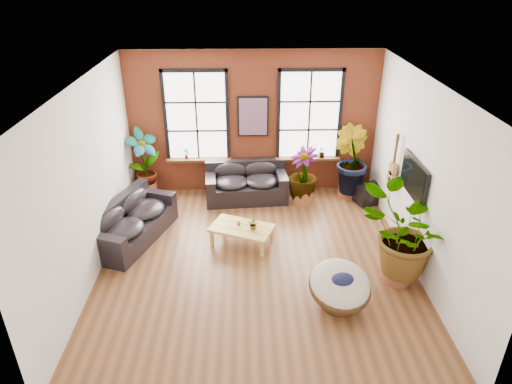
# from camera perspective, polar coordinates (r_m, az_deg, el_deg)

# --- Properties ---
(room) EXTENTS (6.04, 6.54, 3.54)m
(room) POSITION_cam_1_polar(r_m,az_deg,el_deg) (8.26, 0.09, 1.63)
(room) COLOR brown
(room) RESTS_ON ground
(sofa_back) EXTENTS (2.02, 1.09, 0.90)m
(sofa_back) POSITION_cam_1_polar(r_m,az_deg,el_deg) (11.17, -1.25, 1.13)
(sofa_back) COLOR black
(sofa_back) RESTS_ON ground
(sofa_left) EXTENTS (1.61, 2.37, 0.87)m
(sofa_left) POSITION_cam_1_polar(r_m,az_deg,el_deg) (9.91, -15.38, -3.66)
(sofa_left) COLOR black
(sofa_left) RESTS_ON ground
(coffee_table) EXTENTS (1.43, 1.14, 0.48)m
(coffee_table) POSITION_cam_1_polar(r_m,az_deg,el_deg) (9.41, -1.79, -4.62)
(coffee_table) COLOR gold
(coffee_table) RESTS_ON ground
(papasan_chair) EXTENTS (1.24, 1.25, 0.79)m
(papasan_chair) POSITION_cam_1_polar(r_m,az_deg,el_deg) (7.93, 10.45, -11.52)
(papasan_chair) COLOR #472E19
(papasan_chair) RESTS_ON ground
(poster) EXTENTS (0.74, 0.06, 0.98)m
(poster) POSITION_cam_1_polar(r_m,az_deg,el_deg) (11.01, -0.37, 9.41)
(poster) COLOR black
(poster) RESTS_ON room
(tv_wall_unit) EXTENTS (0.13, 1.86, 1.20)m
(tv_wall_unit) POSITION_cam_1_polar(r_m,az_deg,el_deg) (9.30, 18.39, 1.81)
(tv_wall_unit) COLOR black
(tv_wall_unit) RESTS_ON room
(media_box) EXTENTS (0.68, 0.62, 0.47)m
(media_box) POSITION_cam_1_polar(r_m,az_deg,el_deg) (11.35, 13.81, -0.23)
(media_box) COLOR black
(media_box) RESTS_ON ground
(pot_back_left) EXTENTS (0.65, 0.65, 0.39)m
(pot_back_left) POSITION_cam_1_polar(r_m,az_deg,el_deg) (11.67, -13.56, 0.36)
(pot_back_left) COLOR brown
(pot_back_left) RESTS_ON ground
(pot_back_right) EXTENTS (0.59, 0.59, 0.35)m
(pot_back_right) POSITION_cam_1_polar(r_m,az_deg,el_deg) (11.59, 11.41, 0.30)
(pot_back_right) COLOR brown
(pot_back_right) RESTS_ON ground
(pot_right_wall) EXTENTS (0.68, 0.68, 0.40)m
(pot_right_wall) POSITION_cam_1_polar(r_m,az_deg,el_deg) (8.87, 17.18, -9.41)
(pot_right_wall) COLOR brown
(pot_right_wall) RESTS_ON ground
(pot_mid) EXTENTS (0.63, 0.63, 0.37)m
(pot_mid) POSITION_cam_1_polar(r_m,az_deg,el_deg) (11.08, 5.82, -0.54)
(pot_mid) COLOR brown
(pot_mid) RESTS_ON ground
(floor_plant_back_left) EXTENTS (1.03, 0.99, 1.63)m
(floor_plant_back_left) POSITION_cam_1_polar(r_m,az_deg,el_deg) (11.31, -13.83, 3.78)
(floor_plant_back_left) COLOR #144C22
(floor_plant_back_left) RESTS_ON ground
(floor_plant_back_right) EXTENTS (1.08, 1.15, 1.65)m
(floor_plant_back_right) POSITION_cam_1_polar(r_m,az_deg,el_deg) (11.26, 11.64, 3.94)
(floor_plant_back_right) COLOR #144C22
(floor_plant_back_right) RESTS_ON ground
(floor_plant_right_wall) EXTENTS (1.72, 1.56, 1.66)m
(floor_plant_right_wall) POSITION_cam_1_polar(r_m,az_deg,el_deg) (8.41, 18.03, -5.19)
(floor_plant_right_wall) COLOR #144C22
(floor_plant_right_wall) RESTS_ON ground
(floor_plant_mid) EXTENTS (1.00, 1.00, 1.27)m
(floor_plant_mid) POSITION_cam_1_polar(r_m,az_deg,el_deg) (10.83, 5.88, 2.30)
(floor_plant_mid) COLOR #144C22
(floor_plant_mid) RESTS_ON ground
(table_plant) EXTENTS (0.26, 0.24, 0.24)m
(table_plant) POSITION_cam_1_polar(r_m,az_deg,el_deg) (9.24, -0.31, -4.04)
(table_plant) COLOR #144C22
(table_plant) RESTS_ON coffee_table
(sill_plant_left) EXTENTS (0.17, 0.17, 0.27)m
(sill_plant_left) POSITION_cam_1_polar(r_m,az_deg,el_deg) (11.36, -8.73, 4.76)
(sill_plant_left) COLOR #144C22
(sill_plant_left) RESTS_ON room
(sill_plant_right) EXTENTS (0.19, 0.19, 0.27)m
(sill_plant_right) POSITION_cam_1_polar(r_m,az_deg,el_deg) (11.43, 8.23, 4.94)
(sill_plant_right) COLOR #144C22
(sill_plant_right) RESTS_ON room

